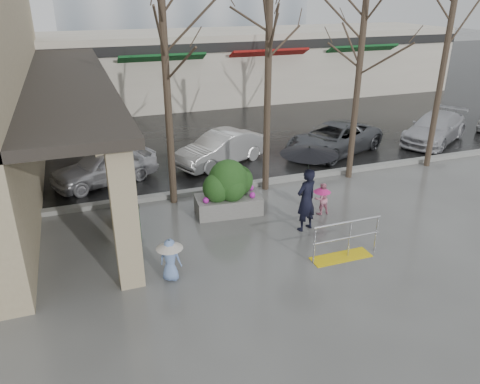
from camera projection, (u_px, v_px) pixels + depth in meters
ground at (276, 244)px, 12.63m from camera, size 120.00×120.00×0.00m
street_asphalt at (144, 90)px, 31.59m from camera, size 120.00×36.00×0.01m
curb at (229, 187)px, 16.05m from camera, size 120.00×0.30×0.15m
canopy_slab at (64, 71)px, 16.58m from camera, size 2.80×18.00×0.25m
pillar_front at (125, 215)px, 10.29m from camera, size 0.55×0.55×3.50m
pillar_back at (101, 135)px, 15.89m from camera, size 0.55×0.55×3.50m
storefront_row at (186, 67)px, 27.93m from camera, size 34.00×6.74×4.00m
handrail at (344, 244)px, 11.87m from camera, size 1.90×0.50×1.03m
tree_west at (164, 37)px, 13.07m from camera, size 3.20×3.20×6.80m
tree_midwest at (269, 28)px, 14.01m from camera, size 3.20×3.20×7.00m
tree_mideast at (362, 38)px, 15.18m from camera, size 3.20×3.20×6.50m
tree_east at (451, 18)px, 16.05m from camera, size 3.20×3.20×7.20m
woman at (308, 178)px, 12.78m from camera, size 1.58×1.58×2.49m
child_pink at (322, 197)px, 14.11m from camera, size 0.53×0.53×1.00m
child_blue at (170, 256)px, 10.85m from camera, size 0.63×0.63×1.07m
planter at (228, 188)px, 14.06m from camera, size 2.04×1.20×1.72m
news_boxes at (126, 211)px, 13.25m from camera, size 0.53×1.97×1.09m
car_a at (105, 166)px, 16.36m from camera, size 3.98×2.68×1.26m
car_b at (221, 148)px, 18.14m from camera, size 4.04×2.77×1.26m
car_c at (334, 139)px, 19.31m from camera, size 4.99×3.65×1.26m
car_d at (435, 128)px, 20.77m from camera, size 4.64×3.73×1.26m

